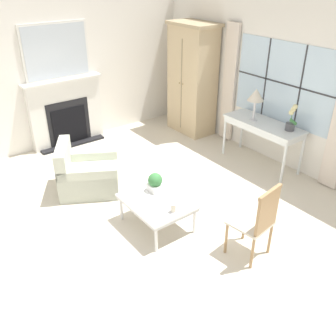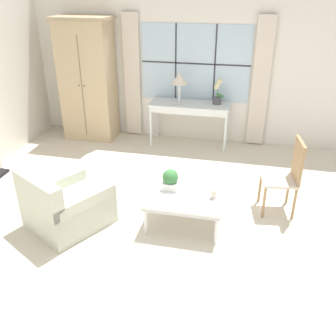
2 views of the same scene
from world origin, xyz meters
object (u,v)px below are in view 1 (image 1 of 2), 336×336
at_px(console_table, 263,127).
at_px(potted_orchid, 291,120).
at_px(side_chair_wooden, 258,219).
at_px(pillar_candle, 173,208).
at_px(armchair_upholstered, 87,175).
at_px(armoire, 192,79).
at_px(fireplace, 65,106).
at_px(table_lamp, 256,96).
at_px(coffee_table, 157,203).
at_px(potted_plant_small, 155,182).

xyz_separation_m(console_table, potted_orchid, (0.47, 0.08, 0.26)).
xyz_separation_m(side_chair_wooden, pillar_candle, (-0.88, -0.58, -0.10)).
bearing_deg(potted_orchid, armchair_upholstered, -117.52).
relative_size(armoire, console_table, 1.55).
height_order(fireplace, table_lamp, fireplace).
relative_size(side_chair_wooden, pillar_candle, 7.61).
xyz_separation_m(armoire, pillar_candle, (2.64, -2.51, -0.64)).
bearing_deg(potted_orchid, console_table, -170.36).
bearing_deg(coffee_table, potted_orchid, 87.97).
xyz_separation_m(fireplace, armchair_upholstered, (1.83, -0.50, -0.50)).
relative_size(fireplace, coffee_table, 2.43).
xyz_separation_m(armoire, table_lamp, (1.74, -0.07, 0.12)).
height_order(table_lamp, potted_orchid, table_lamp).
bearing_deg(potted_orchid, table_lamp, -167.18).
xyz_separation_m(console_table, potted_plant_small, (0.16, -2.39, -0.16)).
bearing_deg(pillar_candle, armchair_upholstered, -169.03).
xyz_separation_m(fireplace, side_chair_wooden, (4.48, 0.42, -0.19)).
bearing_deg(armchair_upholstered, coffee_table, 12.79).
distance_m(armchair_upholstered, side_chair_wooden, 2.82).
xyz_separation_m(console_table, armchair_upholstered, (-1.06, -2.85, -0.44)).
bearing_deg(fireplace, potted_plant_small, -0.69).
relative_size(armoire, armchair_upholstered, 1.88).
bearing_deg(armoire, armchair_upholstered, -73.26).
bearing_deg(coffee_table, console_table, 98.50).
height_order(armoire, console_table, armoire).
xyz_separation_m(table_lamp, side_chair_wooden, (1.78, -1.86, -0.66)).
bearing_deg(fireplace, armoire, 67.65).
bearing_deg(potted_orchid, pillar_candle, -84.52).
distance_m(armoire, potted_plant_small, 3.22).
distance_m(table_lamp, pillar_candle, 2.71).
distance_m(fireplace, pillar_candle, 3.62).
relative_size(console_table, potted_orchid, 3.18).
height_order(table_lamp, armchair_upholstered, table_lamp).
relative_size(console_table, side_chair_wooden, 1.41).
height_order(fireplace, potted_plant_small, fireplace).
bearing_deg(potted_plant_small, potted_orchid, 82.87).
bearing_deg(pillar_candle, console_table, 105.98).
relative_size(table_lamp, potted_plant_small, 2.11).
bearing_deg(console_table, potted_plant_small, -86.16).
relative_size(console_table, coffee_table, 1.52).
relative_size(fireplace, armchair_upholstered, 1.96).
xyz_separation_m(potted_plant_small, pillar_candle, (0.56, -0.11, -0.07)).
bearing_deg(fireplace, table_lamp, 40.23).
bearing_deg(table_lamp, fireplace, -139.77).
bearing_deg(coffee_table, table_lamp, 102.81).
bearing_deg(coffee_table, pillar_candle, 3.10).
xyz_separation_m(fireplace, table_lamp, (2.71, 2.29, 0.47)).
bearing_deg(armchair_upholstered, fireplace, 164.86).
xyz_separation_m(table_lamp, armchair_upholstered, (-0.88, -2.78, -0.97)).
relative_size(fireplace, table_lamp, 4.06).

